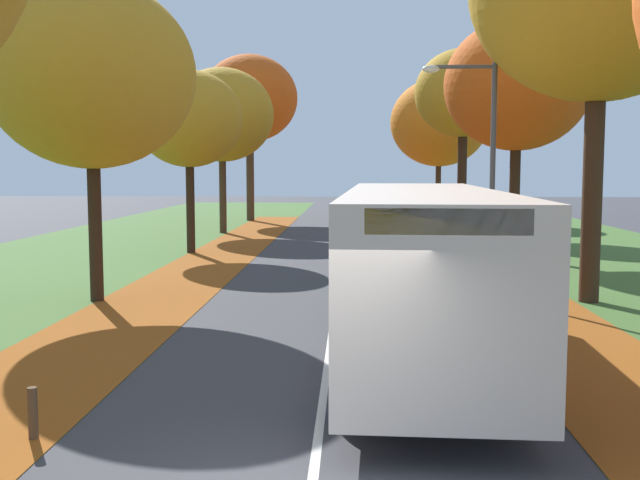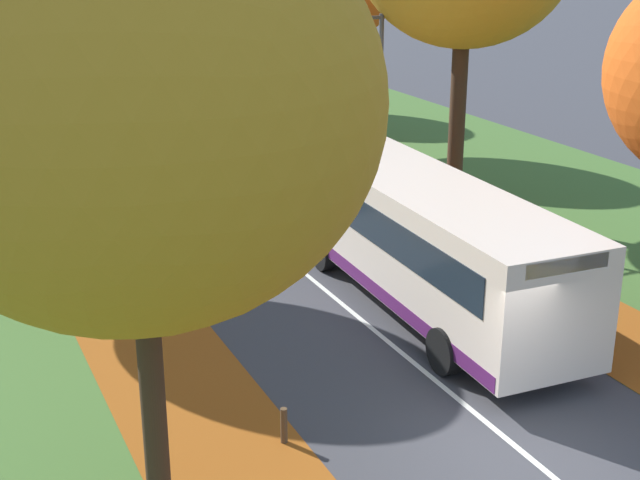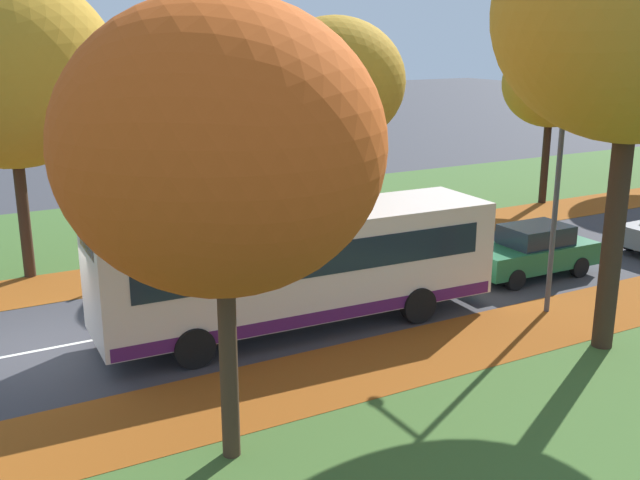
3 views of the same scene
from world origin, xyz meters
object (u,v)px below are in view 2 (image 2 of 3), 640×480
Objects in this scene: tree_left_nearest at (132,103)px; car_grey_following at (221,140)px; tree_left_near at (20,51)px; bus at (421,235)px; streetlamp_right at (370,94)px; bollard_third at (284,426)px; car_green_lead at (278,184)px; car_blue_third_in_line at (170,108)px; car_red_fourth_in_line at (126,84)px.

tree_left_nearest is 22.33m from car_grey_following.
tree_left_nearest is 10.96m from tree_left_near.
bus is (7.67, 5.50, -4.59)m from tree_left_nearest.
streetlamp_right is (9.72, 11.88, -2.56)m from tree_left_nearest.
streetlamp_right is 1.42× the size of car_grey_following.
bollard_third is 0.06× the size of bus.
bus is (7.65, -5.44, -3.93)m from tree_left_near.
streetlamp_right is (9.70, 0.94, -1.89)m from tree_left_near.
streetlamp_right is 4.08m from car_green_lead.
tree_left_nearest is at bearing -129.27° from streetlamp_right.
car_blue_third_in_line is at bearing 63.86° from tree_left_near.
tree_left_near is 10.17m from bus.
bollard_third is at bearing -112.10° from car_green_lead.
car_red_fourth_in_line is at bearing 71.78° from tree_left_near.
streetlamp_right is at bearing -84.37° from car_red_fourth_in_line.
car_grey_following is at bearing 49.49° from tree_left_near.
streetlamp_right is at bearing -40.04° from car_green_lead.
car_green_lead is (-0.13, 8.21, -0.89)m from bus.
car_grey_following is 0.99× the size of car_red_fourth_in_line.
car_red_fourth_in_line is at bearing 89.96° from car_green_lead.
bollard_third is 0.16× the size of car_blue_third_in_line.
bus reaches higher than car_grey_following.
car_green_lead is at bearing 61.20° from tree_left_nearest.
tree_left_nearest is 15.56m from streetlamp_right.
car_green_lead is (5.02, 12.36, 0.48)m from bollard_third.
car_grey_following is at bearing 86.83° from car_green_lead.
tree_left_nearest reaches higher than bus.
tree_left_nearest is at bearing -111.39° from car_grey_following.
streetlamp_right is at bearing 55.65° from bollard_third.
bus is at bearing -90.89° from car_grey_following.
bus is (5.15, 4.15, 1.37)m from bollard_third.
car_green_lead is at bearing -90.04° from car_red_fourth_in_line.
bus is at bearing -89.77° from car_red_fourth_in_line.
car_blue_third_in_line reaches higher than bollard_third.
car_grey_following is at bearing -89.59° from car_blue_third_in_line.
tree_left_near reaches higher than car_green_lead.
car_grey_following is at bearing -88.57° from car_red_fourth_in_line.
tree_left_near is (0.02, 10.94, -0.67)m from tree_left_nearest.
car_blue_third_in_line is (0.18, 21.39, -0.89)m from bus.
tree_left_nearest is at bearing -102.59° from car_red_fourth_in_line.
tree_left_near is at bearing 89.90° from tree_left_nearest.
tree_left_near is 1.87× the size of car_red_fourth_in_line.
bus reaches higher than car_green_lead.
bus is (-2.05, -6.38, -2.03)m from streetlamp_right.
car_green_lead is at bearing -91.34° from car_blue_third_in_line.
bollard_third is 6.75m from bus.
car_red_fourth_in_line is (-0.34, 13.67, 0.00)m from car_grey_following.
car_green_lead is at bearing 67.90° from bollard_third.
car_grey_following is (0.36, 6.44, 0.00)m from car_green_lead.
tree_left_nearest is 2.16× the size of car_red_fourth_in_line.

